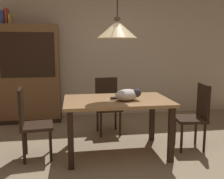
{
  "coord_description": "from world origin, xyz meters",
  "views": [
    {
      "loc": [
        -0.52,
        -2.73,
        1.43
      ],
      "look_at": [
        0.02,
        0.75,
        0.85
      ],
      "focal_mm": 40.84,
      "sensor_mm": 36.0,
      "label": 1
    }
  ],
  "objects_px": {
    "dining_table": "(117,107)",
    "chair_right_side": "(195,113)",
    "pendant_lamp": "(117,29)",
    "chair_far_back": "(108,103)",
    "chair_left_side": "(30,120)",
    "hutch_bookcase": "(30,76)",
    "book_yellow_short": "(10,19)",
    "book_red_tall": "(7,17)",
    "cat_sleeping": "(128,95)",
    "book_blue_wide": "(3,18)"
  },
  "relations": [
    {
      "from": "hutch_bookcase",
      "to": "book_blue_wide",
      "type": "height_order",
      "value": "book_blue_wide"
    },
    {
      "from": "chair_far_back",
      "to": "book_yellow_short",
      "type": "height_order",
      "value": "book_yellow_short"
    },
    {
      "from": "pendant_lamp",
      "to": "book_blue_wide",
      "type": "bearing_deg",
      "value": 135.44
    },
    {
      "from": "book_yellow_short",
      "to": "cat_sleeping",
      "type": "bearing_deg",
      "value": -46.13
    },
    {
      "from": "chair_left_side",
      "to": "book_red_tall",
      "type": "bearing_deg",
      "value": 108.86
    },
    {
      "from": "dining_table",
      "to": "chair_far_back",
      "type": "height_order",
      "value": "chair_far_back"
    },
    {
      "from": "dining_table",
      "to": "cat_sleeping",
      "type": "xyz_separation_m",
      "value": [
        0.12,
        -0.1,
        0.18
      ]
    },
    {
      "from": "chair_left_side",
      "to": "hutch_bookcase",
      "type": "bearing_deg",
      "value": 97.96
    },
    {
      "from": "dining_table",
      "to": "hutch_bookcase",
      "type": "height_order",
      "value": "hutch_bookcase"
    },
    {
      "from": "dining_table",
      "to": "hutch_bookcase",
      "type": "distance_m",
      "value": 2.25
    },
    {
      "from": "dining_table",
      "to": "chair_far_back",
      "type": "relative_size",
      "value": 1.51
    },
    {
      "from": "cat_sleeping",
      "to": "hutch_bookcase",
      "type": "height_order",
      "value": "hutch_bookcase"
    },
    {
      "from": "chair_far_back",
      "to": "book_red_tall",
      "type": "xyz_separation_m",
      "value": [
        -1.73,
        0.89,
        1.48
      ]
    },
    {
      "from": "book_red_tall",
      "to": "pendant_lamp",
      "type": "bearing_deg",
      "value": -45.58
    },
    {
      "from": "dining_table",
      "to": "book_yellow_short",
      "type": "height_order",
      "value": "book_yellow_short"
    },
    {
      "from": "book_red_tall",
      "to": "hutch_bookcase",
      "type": "bearing_deg",
      "value": -0.24
    },
    {
      "from": "chair_right_side",
      "to": "pendant_lamp",
      "type": "distance_m",
      "value": 1.61
    },
    {
      "from": "dining_table",
      "to": "pendant_lamp",
      "type": "height_order",
      "value": "pendant_lamp"
    },
    {
      "from": "chair_right_side",
      "to": "book_blue_wide",
      "type": "height_order",
      "value": "book_blue_wide"
    },
    {
      "from": "cat_sleeping",
      "to": "book_blue_wide",
      "type": "height_order",
      "value": "book_blue_wide"
    },
    {
      "from": "pendant_lamp",
      "to": "book_yellow_short",
      "type": "relative_size",
      "value": 6.5
    },
    {
      "from": "dining_table",
      "to": "chair_left_side",
      "type": "distance_m",
      "value": 1.14
    },
    {
      "from": "hutch_bookcase",
      "to": "book_yellow_short",
      "type": "xyz_separation_m",
      "value": [
        -0.3,
        0.0,
        1.05
      ]
    },
    {
      "from": "chair_left_side",
      "to": "book_red_tall",
      "type": "relative_size",
      "value": 3.32
    },
    {
      "from": "chair_right_side",
      "to": "hutch_bookcase",
      "type": "xyz_separation_m",
      "value": [
        -2.5,
        1.78,
        0.38
      ]
    },
    {
      "from": "chair_right_side",
      "to": "book_red_tall",
      "type": "height_order",
      "value": "book_red_tall"
    },
    {
      "from": "chair_far_back",
      "to": "chair_left_side",
      "type": "relative_size",
      "value": 1.0
    },
    {
      "from": "chair_far_back",
      "to": "hutch_bookcase",
      "type": "distance_m",
      "value": 1.68
    },
    {
      "from": "chair_right_side",
      "to": "cat_sleeping",
      "type": "bearing_deg",
      "value": -174.56
    },
    {
      "from": "chair_left_side",
      "to": "book_blue_wide",
      "type": "distance_m",
      "value": 2.4
    },
    {
      "from": "book_red_tall",
      "to": "chair_left_side",
      "type": "bearing_deg",
      "value": -71.14
    },
    {
      "from": "chair_far_back",
      "to": "chair_left_side",
      "type": "height_order",
      "value": "same"
    },
    {
      "from": "hutch_bookcase",
      "to": "cat_sleeping",
      "type": "bearing_deg",
      "value": -51.31
    },
    {
      "from": "book_yellow_short",
      "to": "chair_right_side",
      "type": "bearing_deg",
      "value": -32.37
    },
    {
      "from": "chair_right_side",
      "to": "chair_far_back",
      "type": "distance_m",
      "value": 1.44
    },
    {
      "from": "pendant_lamp",
      "to": "book_red_tall",
      "type": "bearing_deg",
      "value": 134.42
    },
    {
      "from": "pendant_lamp",
      "to": "book_yellow_short",
      "type": "xyz_separation_m",
      "value": [
        -1.68,
        1.77,
        0.28
      ]
    },
    {
      "from": "cat_sleeping",
      "to": "chair_far_back",
      "type": "bearing_deg",
      "value": 97.5
    },
    {
      "from": "hutch_bookcase",
      "to": "book_yellow_short",
      "type": "relative_size",
      "value": 9.25
    },
    {
      "from": "cat_sleeping",
      "to": "hutch_bookcase",
      "type": "xyz_separation_m",
      "value": [
        -1.5,
        1.87,
        0.06
      ]
    },
    {
      "from": "hutch_bookcase",
      "to": "book_yellow_short",
      "type": "bearing_deg",
      "value": 179.72
    },
    {
      "from": "dining_table",
      "to": "chair_right_side",
      "type": "relative_size",
      "value": 1.51
    },
    {
      "from": "dining_table",
      "to": "hutch_bookcase",
      "type": "relative_size",
      "value": 0.76
    },
    {
      "from": "dining_table",
      "to": "book_yellow_short",
      "type": "distance_m",
      "value": 2.76
    },
    {
      "from": "chair_far_back",
      "to": "pendant_lamp",
      "type": "xyz_separation_m",
      "value": [
        0.01,
        -0.88,
        1.15
      ]
    },
    {
      "from": "chair_right_side",
      "to": "book_red_tall",
      "type": "distance_m",
      "value": 3.68
    },
    {
      "from": "cat_sleeping",
      "to": "book_yellow_short",
      "type": "height_order",
      "value": "book_yellow_short"
    },
    {
      "from": "chair_right_side",
      "to": "pendant_lamp",
      "type": "bearing_deg",
      "value": 179.58
    },
    {
      "from": "chair_far_back",
      "to": "cat_sleeping",
      "type": "distance_m",
      "value": 1.04
    },
    {
      "from": "chair_right_side",
      "to": "book_red_tall",
      "type": "xyz_separation_m",
      "value": [
        -2.86,
        1.78,
        1.48
      ]
    }
  ]
}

